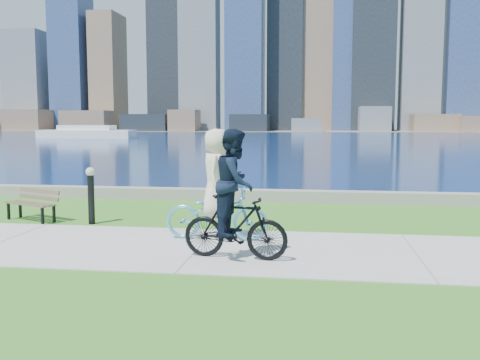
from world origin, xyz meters
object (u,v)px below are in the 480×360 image
object	(u,v)px
cyclist_woman	(216,199)
park_bench	(33,202)
cyclist_man	(235,205)
bollard_lamp	(91,192)

from	to	relation	value
cyclist_woman	park_bench	bearing A→B (deg)	72.95
park_bench	cyclist_man	world-z (taller)	cyclist_man
park_bench	bollard_lamp	xyz separation A→B (m)	(1.58, -0.23, 0.31)
bollard_lamp	park_bench	bearing A→B (deg)	171.80
park_bench	cyclist_man	distance (m)	6.21
cyclist_man	park_bench	bearing A→B (deg)	67.93
park_bench	bollard_lamp	distance (m)	1.63
park_bench	bollard_lamp	bearing A→B (deg)	15.61
park_bench	cyclist_man	xyz separation A→B (m)	(5.42, -2.99, 0.51)
bollard_lamp	cyclist_woman	world-z (taller)	cyclist_woman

